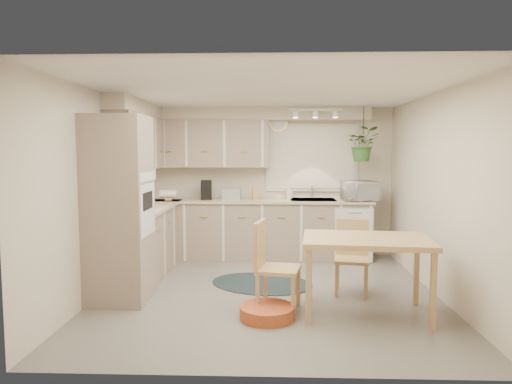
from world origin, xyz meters
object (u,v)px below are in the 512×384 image
dining_table (366,276)px  braided_rug (262,283)px  microwave (360,189)px  chair_left (279,267)px  chair_back (352,258)px  pet_bed (267,312)px

dining_table → braided_rug: 1.59m
dining_table → microwave: microwave is taller
chair_left → chair_back: 1.08m
chair_left → microwave: size_ratio=1.77×
chair_left → braided_rug: 1.13m
dining_table → pet_bed: size_ratio=2.30×
microwave → braided_rug: bearing=-146.7°
chair_left → microwave: microwave is taller
pet_bed → chair_left: bearing=62.8°
dining_table → chair_left: (-0.90, 0.07, 0.08)m
dining_table → pet_bed: dining_table is taller
chair_back → braided_rug: chair_back is taller
dining_table → chair_left: 0.91m
dining_table → braided_rug: dining_table is taller
braided_rug → pet_bed: size_ratio=2.36×
dining_table → pet_bed: bearing=-171.0°
dining_table → braided_rug: (-1.11, 1.07, -0.40)m
braided_rug → microwave: 2.32m
dining_table → microwave: 2.56m
microwave → chair_left: bearing=-127.7°
dining_table → chair_back: bearing=91.8°
chair_back → braided_rug: bearing=-8.5°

